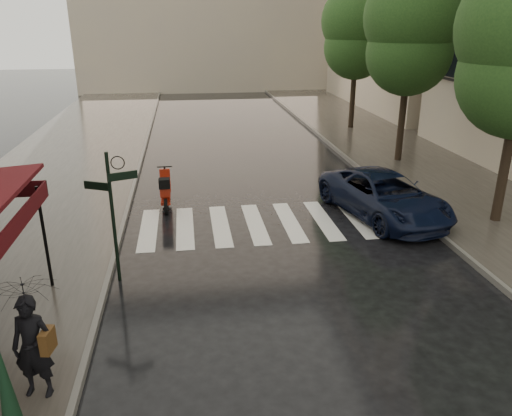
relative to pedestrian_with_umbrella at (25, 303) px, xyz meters
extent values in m
plane|color=black|center=(2.00, 0.86, -1.78)|extent=(120.00, 120.00, 0.00)
cube|color=#38332D|center=(-2.50, 12.86, -1.72)|extent=(6.00, 60.00, 0.12)
cube|color=#38332D|center=(12.25, 12.86, -1.72)|extent=(5.50, 60.00, 0.12)
cube|color=#595651|center=(0.55, 12.86, -1.70)|extent=(0.12, 60.00, 0.16)
cube|color=#595651|center=(9.45, 12.86, -1.70)|extent=(0.12, 60.00, 0.16)
cube|color=silver|center=(1.30, 6.86, -1.77)|extent=(0.50, 3.20, 0.01)
cube|color=silver|center=(2.35, 6.86, -1.77)|extent=(0.50, 3.20, 0.01)
cube|color=silver|center=(3.40, 6.86, -1.77)|extent=(0.50, 3.20, 0.01)
cube|color=silver|center=(4.45, 6.86, -1.77)|extent=(0.50, 3.20, 0.01)
cube|color=silver|center=(5.50, 6.86, -1.77)|extent=(0.50, 3.20, 0.01)
cube|color=silver|center=(6.55, 6.86, -1.77)|extent=(0.50, 3.20, 0.01)
cube|color=silver|center=(7.60, 6.86, -1.77)|extent=(0.50, 3.20, 0.01)
cube|color=silver|center=(8.65, 6.86, -1.77)|extent=(0.50, 3.20, 0.01)
cylinder|color=black|center=(-0.65, 3.61, -0.48)|extent=(0.07, 0.07, 2.35)
cylinder|color=black|center=(0.80, 3.86, -0.23)|extent=(0.08, 0.08, 3.10)
cube|color=black|center=(1.10, 3.86, 0.77)|extent=(0.62, 0.26, 0.18)
cube|color=black|center=(0.52, 3.86, 0.57)|extent=(0.56, 0.29, 0.18)
cylinder|color=black|center=(11.60, 5.86, 0.47)|extent=(0.28, 0.28, 4.26)
cylinder|color=black|center=(11.50, 12.86, 0.58)|extent=(0.28, 0.28, 4.48)
sphere|color=#1B3C15|center=(11.50, 12.86, 2.74)|extent=(3.40, 3.40, 3.40)
sphere|color=#1B3C15|center=(11.50, 12.86, 4.10)|extent=(3.80, 3.80, 3.80)
cylinder|color=black|center=(11.70, 19.86, 0.52)|extent=(0.28, 0.28, 4.37)
sphere|color=#1B3C15|center=(11.70, 19.86, 2.63)|extent=(3.40, 3.40, 3.40)
sphere|color=#1B3C15|center=(11.70, 19.86, 3.96)|extent=(3.80, 3.80, 3.80)
imported|color=black|center=(0.00, 0.00, -0.79)|extent=(0.70, 0.52, 1.75)
imported|color=black|center=(0.00, 0.00, 0.36)|extent=(1.20, 1.22, 0.95)
cube|color=#533316|center=(0.24, -0.04, -0.66)|extent=(0.19, 0.35, 0.37)
cylinder|color=black|center=(1.78, 8.03, -1.52)|extent=(0.12, 0.51, 0.51)
cylinder|color=black|center=(1.75, 9.36, -1.52)|extent=(0.12, 0.51, 0.51)
cube|color=maroon|center=(1.76, 8.73, -1.44)|extent=(0.32, 1.39, 0.11)
cube|color=maroon|center=(1.77, 8.46, -1.12)|extent=(0.33, 0.59, 0.30)
cube|color=maroon|center=(1.76, 9.20, -1.03)|extent=(0.34, 0.13, 0.80)
cylinder|color=black|center=(1.75, 9.31, -0.59)|extent=(0.49, 0.05, 0.04)
cube|color=black|center=(1.78, 8.07, -0.77)|extent=(0.35, 0.33, 0.30)
imported|color=black|center=(8.47, 6.91, -1.10)|extent=(3.32, 5.27, 1.36)
camera|label=1|loc=(2.51, -6.88, 3.95)|focal=35.00mm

